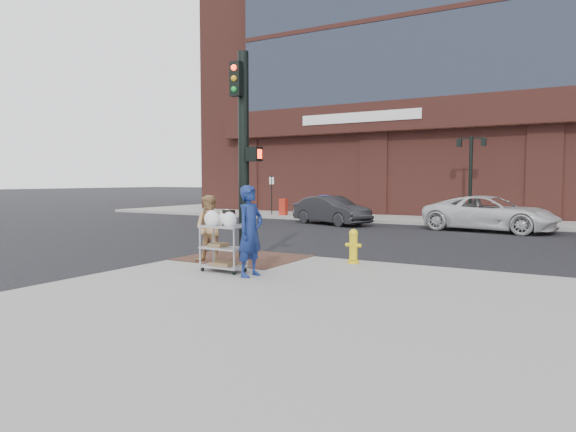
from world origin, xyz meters
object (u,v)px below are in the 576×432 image
Objects in this scene: lamp_post at (471,169)px; pedestrian_tan at (211,229)px; sedan_dark at (331,210)px; utility_cart at (223,244)px; fire_hydrant at (353,246)px; minivan_white at (490,214)px; woman_blue at (250,231)px; traffic_signal_pole at (244,149)px.

lamp_post is 16.38m from pedestrian_tan.
sedan_dark is 3.09× the size of utility_cart.
fire_hydrant is (2.96, 1.54, -0.38)m from pedestrian_tan.
utility_cart is at bearing -129.19° from fire_hydrant.
sedan_dark is at bearing 101.62° from minivan_white.
utility_cart is (-0.79, 0.15, -0.32)m from woman_blue.
sedan_dark is at bearing 105.59° from utility_cart.
lamp_post is 2.19× the size of woman_blue.
minivan_white reaches higher than fire_hydrant.
woman_blue reaches higher than fire_hydrant.
pedestrian_tan is 12.64m from sedan_dark.
fire_hydrant is (1.16, 2.54, -0.50)m from woman_blue.
minivan_white is (2.49, 13.69, -0.34)m from woman_blue.
woman_blue is 1.39× the size of utility_cart.
woman_blue is at bearing -93.59° from lamp_post.
traffic_signal_pole reaches higher than minivan_white.
traffic_signal_pole is at bearing 42.86° from woman_blue.
sedan_dark is at bearing 23.49° from woman_blue.
pedestrian_tan is at bearing -100.14° from lamp_post.
traffic_signal_pole is 3.16× the size of pedestrian_tan.
fire_hydrant is at bearing -89.65° from lamp_post.
fire_hydrant is at bearing -19.57° from woman_blue.
sedan_dark is 0.78× the size of minivan_white.
pedestrian_tan is 1.34m from utility_cart.
minivan_white is at bearing 76.40° from utility_cart.
pedestrian_tan is 1.98× the size of fire_hydrant.
sedan_dark is 6.97m from minivan_white.
traffic_signal_pole is 0.96× the size of minivan_white.
fire_hydrant is (-1.33, -11.15, -0.16)m from minivan_white.
traffic_signal_pole reaches higher than sedan_dark.
utility_cart is at bearing -56.01° from pedestrian_tan.
traffic_signal_pole is 3.81× the size of utility_cart.
lamp_post reaches higher than sedan_dark.
traffic_signal_pole is 2.90m from woman_blue.
lamp_post is 17.14m from woman_blue.
lamp_post is 17.09m from utility_cart.
sedan_dark is (-2.67, 12.35, -0.27)m from pedestrian_tan.
pedestrian_tan is 3.36m from fire_hydrant.
traffic_signal_pole is 12.68m from minivan_white.
traffic_signal_pole is at bearing 48.08° from pedestrian_tan.
woman_blue reaches higher than utility_cart.
pedestrian_tan is (-2.87, -16.04, -1.68)m from lamp_post.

